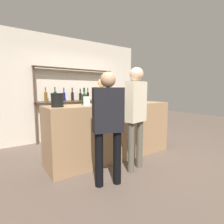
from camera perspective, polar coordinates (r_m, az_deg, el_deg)
The scene contains 13 objects.
ground_plane at distance 3.73m, azimuth 0.00°, elevation -14.38°, with size 16.00×16.00×0.00m, color brown.
bar_counter at distance 3.56m, azimuth 0.00°, elevation -6.14°, with size 2.60×0.69×1.10m, color #997551.
back_wall at distance 5.19m, azimuth -12.37°, elevation 7.29°, with size 4.20×0.12×2.80m, color beige.
back_shelf at distance 5.03m, azimuth -11.55°, elevation 5.98°, with size 2.24×0.18×1.96m.
counter_bottle_0 at distance 3.53m, azimuth 7.06°, elevation 5.00°, with size 0.07×0.07×0.37m.
counter_bottle_1 at distance 3.62m, azimuth 4.67°, elevation 4.98°, with size 0.08×0.08×0.35m.
counter_bottle_2 at distance 3.30m, azimuth -9.04°, elevation 4.48°, with size 0.09×0.09×0.31m.
wine_glass at distance 3.61m, azimuth 2.89°, elevation 4.60°, with size 0.08×0.08×0.15m.
ice_bucket at distance 2.92m, azimuth -17.46°, elevation 3.73°, with size 0.20×0.20×0.22m.
cork_jar at distance 3.19m, azimuth -8.29°, elevation 3.63°, with size 0.12×0.12×0.16m.
server_behind_counter at distance 4.40m, azimuth -3.19°, elevation 1.84°, with size 0.51×0.29×1.66m.
customer_center at distance 2.93m, azimuth 7.84°, elevation 0.82°, with size 0.42×0.25×1.73m.
customer_left at distance 2.43m, azimuth -1.27°, elevation -2.66°, with size 0.45×0.30×1.61m.
Camera 1 is at (-1.97, -2.86, 1.35)m, focal length 28.00 mm.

